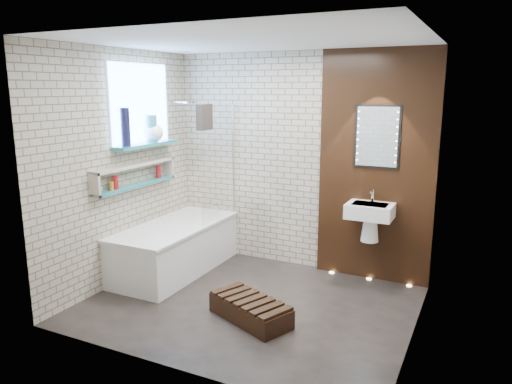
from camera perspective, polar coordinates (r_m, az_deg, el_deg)
The scene contains 15 objects.
ground at distance 5.10m, azimuth -0.76°, elevation -13.06°, with size 3.20×3.20×0.00m, color black.
room_shell at distance 4.70m, azimuth -0.80°, elevation 1.44°, with size 3.24×3.20×2.60m.
walnut_panel at distance 5.57m, azimuth 13.97°, elevation 2.79°, with size 1.30×0.06×2.60m, color black.
clerestory_window at distance 5.78m, azimuth -13.42°, elevation 9.13°, with size 0.18×1.00×0.94m.
display_niche at distance 5.67m, azimuth -14.04°, elevation 1.92°, with size 0.14×1.30×0.26m.
bathtub at distance 5.94m, azimuth -9.45°, elevation -6.47°, with size 0.79×1.74×0.70m.
bath_screen at distance 5.88m, azimuth -4.47°, elevation 3.38°, with size 0.01×0.78×1.40m, color white.
towel at distance 5.57m, azimuth -6.10°, elevation 8.77°, with size 0.09×0.22×0.29m, color #292321.
shower_head at distance 6.09m, azimuth -7.85°, elevation 10.42°, with size 0.18×0.18×0.02m, color silver.
washbasin at distance 5.49m, azimuth 13.27°, elevation -2.77°, with size 0.50×0.36×0.58m.
led_mirror at distance 5.49m, azimuth 14.08°, elevation 6.33°, with size 0.50×0.02×0.70m.
walnut_step at distance 4.75m, azimuth -0.67°, elevation -13.80°, with size 0.83×0.37×0.18m, color black.
niche_bottles at distance 5.66m, azimuth -14.20°, elevation 1.58°, with size 0.06×0.88×0.15m.
sill_vases at distance 5.76m, azimuth -12.66°, elevation 7.07°, with size 0.21×0.65×0.42m.
floor_uplights at distance 5.85m, azimuth 13.17°, elevation -9.92°, with size 0.96×0.06×0.01m.
Camera 1 is at (2.08, -4.12, 2.17)m, focal length 33.96 mm.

